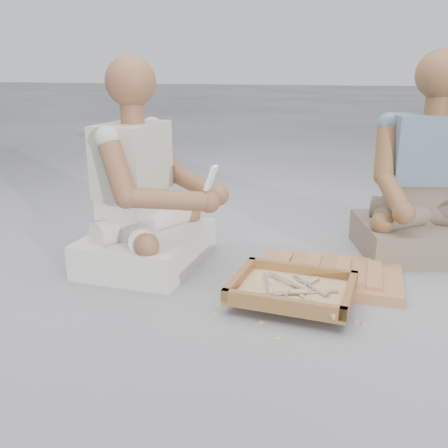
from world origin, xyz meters
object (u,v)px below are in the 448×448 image
(carved_panel, at_px, (327,275))
(companion, at_px, (429,189))
(tool_tray, at_px, (292,289))
(craftsman, at_px, (144,198))

(carved_panel, xyz_separation_m, companion, (0.41, 0.51, 0.31))
(carved_panel, distance_m, tool_tray, 0.32)
(craftsman, distance_m, companion, 1.40)
(companion, bearing_deg, tool_tray, 38.84)
(tool_tray, xyz_separation_m, companion, (0.51, 0.81, 0.27))
(craftsman, bearing_deg, carved_panel, 94.57)
(carved_panel, relative_size, craftsman, 0.66)
(tool_tray, bearing_deg, companion, 57.66)
(carved_panel, xyz_separation_m, tool_tray, (-0.10, -0.30, 0.04))
(craftsman, height_order, companion, companion)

